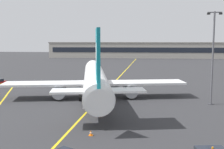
# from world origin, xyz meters

# --- Properties ---
(ground_plane) EXTENTS (400.00, 400.00, 0.00)m
(ground_plane) POSITION_xyz_m (0.00, 0.00, 0.00)
(ground_plane) COLOR #2D2D30
(taxiway_centreline) EXTENTS (7.93, 179.85, 0.01)m
(taxiway_centreline) POSITION_xyz_m (0.00, 30.00, 0.00)
(taxiway_centreline) COLOR yellow
(taxiway_centreline) RESTS_ON ground
(airliner_foreground) EXTENTS (32.33, 41.27, 11.65)m
(airliner_foreground) POSITION_xyz_m (-1.40, 13.86, 3.37)
(airliner_foreground) COLOR white
(airliner_foreground) RESTS_ON ground
(apron_lamp_post) EXTENTS (2.24, 0.90, 14.66)m
(apron_lamp_post) POSITION_xyz_m (17.81, 11.30, 7.65)
(apron_lamp_post) COLOR #515156
(apron_lamp_post) RESTS_ON ground
(safety_cone_by_nose_gear) EXTENTS (0.44, 0.44, 0.55)m
(safety_cone_by_nose_gear) POSITION_xyz_m (-1.21, 30.34, 0.26)
(safety_cone_by_nose_gear) COLOR orange
(safety_cone_by_nose_gear) RESTS_ON ground
(safety_cone_by_tail) EXTENTS (0.44, 0.44, 0.55)m
(safety_cone_by_tail) POSITION_xyz_m (1.29, -5.34, 0.26)
(safety_cone_by_tail) COLOR orange
(safety_cone_by_tail) RESTS_ON ground
(terminal_building) EXTENTS (110.73, 12.40, 8.98)m
(terminal_building) POSITION_xyz_m (8.38, 130.34, 4.50)
(terminal_building) COLOR #9E998E
(terminal_building) RESTS_ON ground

